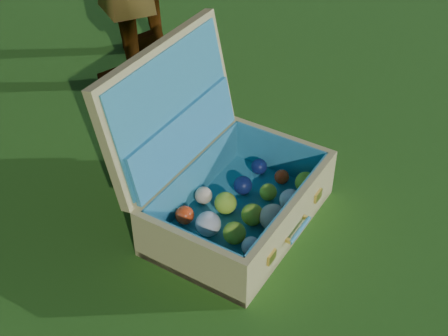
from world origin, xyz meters
TOP-DOWN VIEW (x-y plane):
  - ground at (0.00, 0.00)m, footprint 60.00×60.00m
  - suitcase at (0.15, -0.04)m, footprint 0.68×0.63m

SIDE VIEW (x-z plane):
  - ground at x=0.00m, z-range 0.00..0.00m
  - suitcase at x=0.15m, z-range -0.11..0.41m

